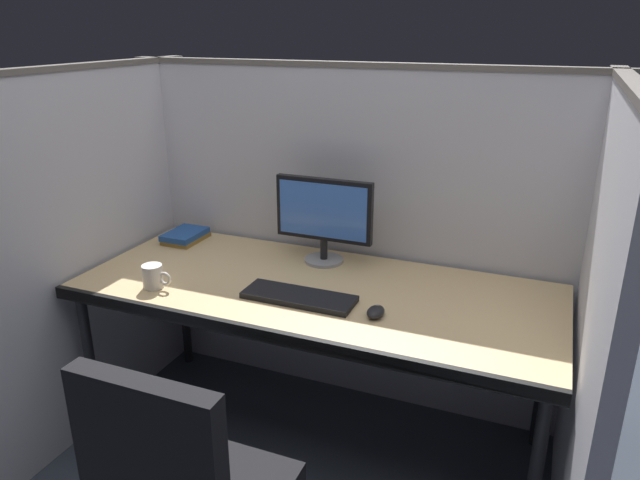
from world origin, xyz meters
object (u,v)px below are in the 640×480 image
computer_mouse (376,312)px  keyboard_main (299,297)px  book_stack (185,236)px  monitor_center (324,215)px  desk (314,299)px  coffee_mug (153,277)px

computer_mouse → keyboard_main: bearing=176.4°
computer_mouse → book_stack: (-1.08, 0.40, 0.01)m
book_stack → keyboard_main: bearing=-26.5°
monitor_center → keyboard_main: (0.05, -0.39, -0.20)m
monitor_center → book_stack: monitor_center is taller
keyboard_main → desk: bearing=84.5°
keyboard_main → monitor_center: bearing=98.1°
keyboard_main → computer_mouse: 0.31m
monitor_center → computer_mouse: (0.36, -0.41, -0.20)m
desk → keyboard_main: (-0.01, -0.12, 0.06)m
computer_mouse → coffee_mug: coffee_mug is taller
monitor_center → book_stack: size_ratio=1.99×
keyboard_main → book_stack: bearing=153.5°
desk → keyboard_main: keyboard_main is taller
desk → coffee_mug: (-0.59, -0.24, 0.10)m
monitor_center → keyboard_main: bearing=-81.9°
monitor_center → computer_mouse: size_ratio=4.48×
desk → book_stack: (-0.78, 0.26, 0.07)m
monitor_center → keyboard_main: monitor_center is taller
desk → monitor_center: (-0.07, 0.27, 0.27)m
keyboard_main → coffee_mug: (-0.57, -0.12, 0.04)m
computer_mouse → monitor_center: bearing=131.7°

